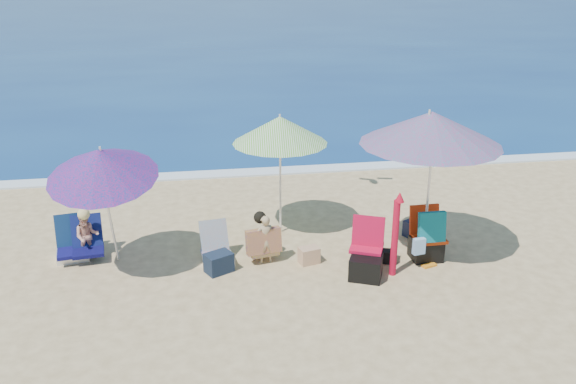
{
  "coord_description": "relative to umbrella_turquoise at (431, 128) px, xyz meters",
  "views": [
    {
      "loc": [
        -1.69,
        -7.92,
        4.61
      ],
      "look_at": [
        -0.3,
        1.0,
        1.1
      ],
      "focal_mm": 37.62,
      "sensor_mm": 36.0,
      "label": 1
    }
  ],
  "objects": [
    {
      "name": "sea",
      "position": [
        -1.83,
        44.47,
        -2.25
      ],
      "size": [
        120.0,
        80.0,
        0.12
      ],
      "color": "navy",
      "rests_on": "ground"
    },
    {
      "name": "camp_chair_right",
      "position": [
        0.06,
        -0.08,
        -1.87
      ],
      "size": [
        0.64,
        0.65,
        0.91
      ],
      "color": "#B3310C",
      "rests_on": "ground"
    },
    {
      "name": "bag_tan",
      "position": [
        -1.85,
        0.09,
        -2.06
      ],
      "size": [
        0.36,
        0.29,
        0.27
      ],
      "color": "tan",
      "rests_on": "ground"
    },
    {
      "name": "chair_navy",
      "position": [
        -5.65,
        0.87,
        -2.01
      ],
      "size": [
        0.59,
        0.73,
        0.69
      ],
      "color": "#0E0E4E",
      "rests_on": "ground"
    },
    {
      "name": "chair_rainbow",
      "position": [
        -3.32,
        0.35,
        -2.03
      ],
      "size": [
        0.55,
        0.65,
        0.64
      ],
      "color": "#CB6247",
      "rests_on": "ground"
    },
    {
      "name": "person_center",
      "position": [
        -2.56,
        0.24,
        -1.79
      ],
      "size": [
        0.59,
        0.49,
        0.83
      ],
      "color": "tan",
      "rests_on": "ground"
    },
    {
      "name": "bag_navy_a",
      "position": [
        -3.3,
        0.02,
        -2.04
      ],
      "size": [
        0.49,
        0.44,
        0.31
      ],
      "color": "#182334",
      "rests_on": "ground"
    },
    {
      "name": "bag_black_b",
      "position": [
        -0.58,
        -0.09,
        -2.09
      ],
      "size": [
        0.32,
        0.27,
        0.21
      ],
      "color": "black",
      "rests_on": "ground"
    },
    {
      "name": "umbrella_striped",
      "position": [
        -2.13,
        1.33,
        -0.3
      ],
      "size": [
        1.75,
        1.75,
        2.17
      ],
      "color": "white",
      "rests_on": "ground"
    },
    {
      "name": "person_left",
      "position": [
        -5.38,
        0.81,
        -1.79
      ],
      "size": [
        0.56,
        0.66,
        0.89
      ],
      "color": "tan",
      "rests_on": "ground"
    },
    {
      "name": "furled_umbrella",
      "position": [
        -0.63,
        -0.49,
        -1.44
      ],
      "size": [
        0.17,
        0.16,
        1.38
      ],
      "color": "#B70D28",
      "rests_on": "ground"
    },
    {
      "name": "foam",
      "position": [
        -1.83,
        4.57,
        -2.18
      ],
      "size": [
        120.0,
        0.5,
        0.04
      ],
      "color": "white",
      "rests_on": "ground"
    },
    {
      "name": "umbrella_turquoise",
      "position": [
        0.0,
        0.0,
        0.0
      ],
      "size": [
        2.58,
        2.58,
        2.5
      ],
      "color": "white",
      "rests_on": "ground"
    },
    {
      "name": "bag_navy_b",
      "position": [
        0.21,
        0.8,
        -2.05
      ],
      "size": [
        0.48,
        0.43,
        0.29
      ],
      "color": "#171C33",
      "rests_on": "ground"
    },
    {
      "name": "bag_black_a",
      "position": [
        -2.59,
        0.96,
        -2.1
      ],
      "size": [
        0.28,
        0.22,
        0.19
      ],
      "color": "black",
      "rests_on": "ground"
    },
    {
      "name": "camp_chair_left",
      "position": [
        -1.05,
        -0.45,
        -1.93
      ],
      "size": [
        0.7,
        0.87,
        0.87
      ],
      "color": "red",
      "rests_on": "ground"
    },
    {
      "name": "umbrella_blue",
      "position": [
        -4.93,
        0.18,
        -0.37
      ],
      "size": [
        1.82,
        1.87,
        2.23
      ],
      "color": "white",
      "rests_on": "ground"
    },
    {
      "name": "ground",
      "position": [
        -1.83,
        -0.53,
        -2.2
      ],
      "size": [
        120.0,
        120.0,
        0.0
      ],
      "color": "#D8BC84",
      "rests_on": "ground"
    },
    {
      "name": "orange_item",
      "position": [
        0.03,
        -0.33,
        -2.18
      ],
      "size": [
        0.26,
        0.18,
        0.03
      ],
      "color": "orange",
      "rests_on": "ground"
    }
  ]
}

